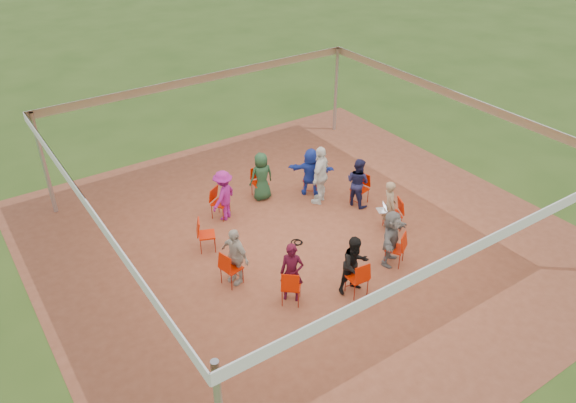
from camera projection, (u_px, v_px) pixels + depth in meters
ground at (302, 239)px, 14.76m from camera, size 80.00×80.00×0.00m
dirt_patch at (302, 239)px, 14.75m from camera, size 13.00×13.00×0.00m
tent at (303, 158)px, 13.51m from camera, size 10.33×10.33×3.00m
chair_0 at (393, 215)px, 14.92m from camera, size 0.57×0.56×0.90m
chair_1 at (360, 189)px, 16.05m from camera, size 0.52×0.51×0.90m
chair_2 at (311, 178)px, 16.60m from camera, size 0.61×0.61×0.90m
chair_3 at (260, 183)px, 16.36m from camera, size 0.46×0.48×0.90m
chair_4 at (220, 203)px, 15.41m from camera, size 0.59×0.59×0.90m
chair_5 at (207, 235)px, 14.12m from camera, size 0.57×0.56×0.90m
chair_6 at (232, 268)px, 12.99m from camera, size 0.52×0.51×0.90m
chair_7 at (291, 286)px, 12.44m from camera, size 0.61×0.61×0.90m
chair_8 at (357, 278)px, 12.69m from camera, size 0.46×0.48×0.90m
chair_9 at (395, 249)px, 13.63m from camera, size 0.59×0.59×0.90m
person_seated_0 at (389, 206)px, 14.75m from camera, size 0.53×0.63×1.46m
person_seated_1 at (358, 182)px, 15.83m from camera, size 0.56×0.78×1.46m
person_seated_2 at (311, 172)px, 16.35m from camera, size 1.35×1.27×1.46m
person_seated_3 at (262, 176)px, 16.12m from camera, size 0.75×0.46×1.46m
person_seated_4 at (224, 195)px, 15.22m from camera, size 1.05×0.88×1.46m
person_seated_5 at (235, 256)px, 12.91m from camera, size 0.62×0.93×1.46m
person_seated_6 at (292, 273)px, 12.39m from camera, size 0.63×0.61×1.46m
person_seated_7 at (355, 265)px, 12.63m from camera, size 0.74×0.47×1.46m
person_seated_8 at (391, 238)px, 13.53m from camera, size 1.42×1.13×1.46m
standing_person at (321, 175)px, 15.88m from camera, size 1.15×1.00×1.76m
cable_coil at (297, 242)px, 14.58m from camera, size 0.36×0.36×0.03m
laptop at (383, 208)px, 14.75m from camera, size 0.34×0.37×0.21m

